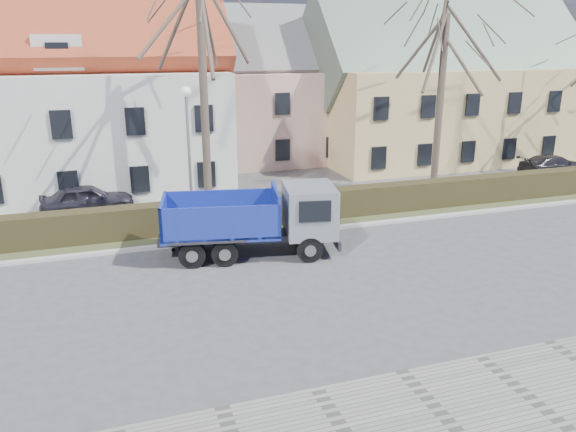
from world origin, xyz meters
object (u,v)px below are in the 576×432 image
object	(u,v)px
cart_frame	(172,245)
parked_car_b	(553,165)
parked_car_a	(87,199)
dump_truck	(244,221)
streetlight	(189,158)

from	to	relation	value
cart_frame	parked_car_b	world-z (taller)	parked_car_b
parked_car_a	dump_truck	bearing A→B (deg)	-147.18
streetlight	cart_frame	world-z (taller)	streetlight
dump_truck	parked_car_a	bearing A→B (deg)	138.49
parked_car_b	cart_frame	bearing A→B (deg)	102.08
dump_truck	cart_frame	world-z (taller)	dump_truck
dump_truck	parked_car_a	xyz separation A→B (m)	(-5.67, 7.33, -0.64)
parked_car_a	parked_car_b	xyz separation A→B (m)	(26.22, -0.59, -0.08)
cart_frame	parked_car_b	bearing A→B (deg)	13.52
streetlight	parked_car_b	xyz separation A→B (m)	(21.86, 2.62, -2.39)
streetlight	cart_frame	bearing A→B (deg)	-113.36
cart_frame	streetlight	bearing A→B (deg)	66.64
dump_truck	cart_frame	bearing A→B (deg)	166.18
dump_truck	parked_car_b	size ratio (longest dim) A/B	1.55
cart_frame	parked_car_b	distance (m)	23.79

